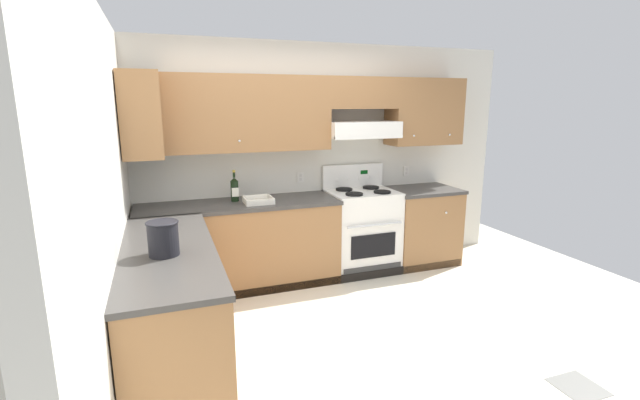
{
  "coord_description": "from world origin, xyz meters",
  "views": [
    {
      "loc": [
        -1.25,
        -3.14,
        1.91
      ],
      "look_at": [
        0.15,
        0.7,
        1.0
      ],
      "focal_mm": 24.71,
      "sensor_mm": 36.0,
      "label": 1
    }
  ],
  "objects_px": {
    "stove": "(362,230)",
    "bowl": "(258,201)",
    "wine_bottle": "(235,189)",
    "bucket": "(163,238)"
  },
  "relations": [
    {
      "from": "stove",
      "to": "bowl",
      "type": "relative_size",
      "value": 4.18
    },
    {
      "from": "wine_bottle",
      "to": "bucket",
      "type": "xyz_separation_m",
      "value": [
        -0.72,
        -1.49,
        -0.01
      ]
    },
    {
      "from": "bowl",
      "to": "wine_bottle",
      "type": "bearing_deg",
      "value": 141.78
    },
    {
      "from": "wine_bottle",
      "to": "stove",
      "type": "bearing_deg",
      "value": -3.31
    },
    {
      "from": "stove",
      "to": "wine_bottle",
      "type": "relative_size",
      "value": 3.7
    },
    {
      "from": "wine_bottle",
      "to": "bucket",
      "type": "distance_m",
      "value": 1.66
    },
    {
      "from": "stove",
      "to": "bowl",
      "type": "bearing_deg",
      "value": -176.13
    },
    {
      "from": "stove",
      "to": "wine_bottle",
      "type": "distance_m",
      "value": 1.53
    },
    {
      "from": "wine_bottle",
      "to": "bowl",
      "type": "distance_m",
      "value": 0.29
    },
    {
      "from": "stove",
      "to": "bucket",
      "type": "distance_m",
      "value": 2.62
    }
  ]
}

